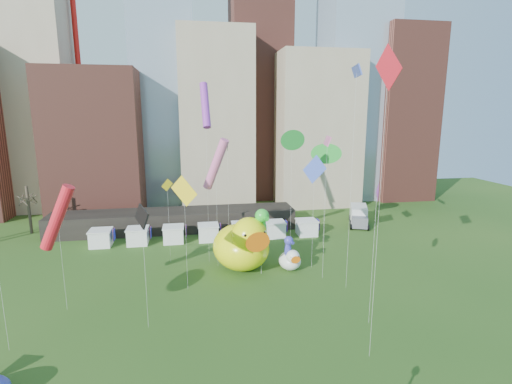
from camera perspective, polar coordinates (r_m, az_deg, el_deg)
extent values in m
cube|color=gray|center=(85.53, -30.08, 11.84)|extent=(14.00, 12.00, 42.00)
cube|color=brown|center=(76.55, -22.51, 6.70)|extent=(16.00, 14.00, 26.00)
cube|color=#8C9EB2|center=(83.16, -13.60, 17.58)|extent=(12.00, 12.00, 55.00)
cube|color=gray|center=(78.70, -6.01, 10.53)|extent=(14.00, 14.00, 34.00)
cube|color=brown|center=(87.30, 0.52, 21.90)|extent=(12.00, 12.00, 68.00)
cube|color=gray|center=(80.63, 8.63, 9.07)|extent=(16.00, 14.00, 30.00)
cube|color=#8C9EB2|center=(88.07, 14.37, 14.90)|extent=(14.00, 12.00, 48.00)
cube|color=brown|center=(90.61, 20.59, 10.63)|extent=(12.00, 12.00, 36.00)
cylinder|color=red|center=(87.33, -25.45, 23.53)|extent=(1.00, 1.00, 76.00)
cylinder|color=red|center=(90.40, 11.76, 23.90)|extent=(1.00, 1.00, 76.00)
cube|color=black|center=(62.83, -11.92, -4.13)|extent=(38.00, 6.00, 3.20)
cube|color=white|center=(58.56, -21.99, -6.40)|extent=(2.80, 2.80, 2.20)
cube|color=red|center=(58.05, -20.28, -5.91)|extent=(0.08, 1.40, 1.60)
cube|color=white|center=(57.68, -17.10, -6.33)|extent=(2.80, 2.80, 2.20)
cube|color=red|center=(57.32, -15.34, -5.82)|extent=(0.08, 1.40, 1.60)
cube|color=white|center=(57.22, -12.11, -6.21)|extent=(2.80, 2.80, 2.20)
cube|color=red|center=(57.02, -10.31, -5.68)|extent=(0.08, 1.40, 1.60)
cube|color=white|center=(57.20, -7.07, -6.05)|extent=(2.80, 2.80, 2.20)
cube|color=red|center=(57.15, -5.27, -5.50)|extent=(0.08, 1.40, 1.60)
cube|color=white|center=(57.61, -2.08, -5.83)|extent=(2.80, 2.80, 2.20)
cube|color=red|center=(57.72, -0.30, -5.27)|extent=(0.08, 1.40, 1.60)
cube|color=white|center=(58.45, 2.81, -5.58)|extent=(2.80, 2.80, 2.20)
cube|color=red|center=(58.71, 4.54, -5.02)|extent=(0.08, 1.40, 1.60)
cube|color=white|center=(59.70, 7.52, -5.30)|extent=(2.80, 2.80, 2.20)
cube|color=red|center=(60.10, 9.18, -4.74)|extent=(0.08, 1.40, 1.60)
cylinder|color=#382B21|center=(68.79, -30.58, -2.30)|extent=(0.44, 0.44, 7.50)
ellipsoid|color=#F3F80C|center=(46.35, -2.26, -8.13)|extent=(8.39, 9.18, 5.40)
ellipsoid|color=#F3F80C|center=(49.00, -3.66, -7.22)|extent=(2.10, 1.83, 2.19)
sphere|color=#F3F80C|center=(43.56, -1.01, -6.41)|extent=(5.02, 5.02, 4.06)
cone|color=orange|center=(42.12, -0.02, -7.24)|extent=(2.65, 2.37, 2.23)
sphere|color=white|center=(41.99, -1.77, -6.33)|extent=(0.73, 0.73, 0.73)
sphere|color=white|center=(42.89, 0.98, -5.94)|extent=(0.73, 0.73, 0.73)
sphere|color=black|center=(41.69, -1.57, -6.46)|extent=(0.37, 0.37, 0.37)
sphere|color=black|center=(42.60, 1.19, -6.06)|extent=(0.37, 0.37, 0.37)
ellipsoid|color=white|center=(46.78, 5.03, -10.11)|extent=(2.90, 3.30, 2.14)
ellipsoid|color=white|center=(47.83, 4.52, -9.68)|extent=(0.77, 0.63, 0.87)
sphere|color=white|center=(45.63, 5.49, -9.53)|extent=(1.77, 1.77, 1.61)
cone|color=orange|center=(45.06, 5.80, -9.89)|extent=(0.96, 0.82, 0.89)
sphere|color=white|center=(45.02, 5.17, -9.53)|extent=(0.29, 0.29, 0.29)
sphere|color=white|center=(45.33, 6.23, -9.40)|extent=(0.29, 0.29, 0.29)
sphere|color=black|center=(44.90, 5.23, -9.59)|extent=(0.14, 0.14, 0.14)
sphere|color=black|center=(45.21, 6.29, -9.46)|extent=(0.14, 0.14, 0.14)
cylinder|color=silver|center=(44.90, 0.79, -8.84)|extent=(0.03, 0.03, 5.32)
ellipsoid|color=green|center=(44.04, 0.80, -5.59)|extent=(1.44, 1.29, 3.10)
sphere|color=green|center=(43.44, 0.85, -3.55)|extent=(1.96, 1.96, 1.58)
cone|color=green|center=(42.79, 1.02, -3.90)|extent=(0.80, 1.10, 0.55)
sphere|color=green|center=(44.65, 0.78, -7.75)|extent=(1.11, 1.11, 1.11)
cylinder|color=silver|center=(46.30, 4.70, -10.01)|extent=(0.03, 0.03, 2.63)
ellipsoid|color=#3C3CB4|center=(45.83, 4.73, -8.48)|extent=(1.03, 0.95, 2.10)
sphere|color=#3C3CB4|center=(45.32, 4.80, -7.21)|extent=(1.41, 1.41, 1.07)
cone|color=#3C3CB4|center=(44.90, 4.95, -7.47)|extent=(0.61, 0.76, 0.38)
sphere|color=#3C3CB4|center=(46.31, 4.69, -9.87)|extent=(0.75, 0.75, 0.75)
cube|color=silver|center=(67.51, 14.95, -3.12)|extent=(4.37, 5.95, 2.69)
cube|color=#595960|center=(64.32, 15.09, -4.35)|extent=(3.01, 2.71, 1.72)
cylinder|color=black|center=(65.87, 13.82, -4.49)|extent=(0.60, 1.00, 0.97)
cylinder|color=black|center=(66.05, 16.16, -4.58)|extent=(0.60, 1.00, 0.97)
cylinder|color=black|center=(69.40, 13.72, -3.67)|extent=(0.60, 1.00, 0.97)
cylinder|color=black|center=(69.56, 15.93, -3.75)|extent=(0.60, 1.00, 0.97)
cylinder|color=silver|center=(28.84, 17.63, -4.40)|extent=(0.02, 0.02, 21.28)
cube|color=red|center=(27.97, 19.02, 17.08)|extent=(0.31, 3.06, 3.07)
cylinder|color=silver|center=(42.88, 10.16, -2.90)|extent=(0.02, 0.02, 15.46)
cube|color=pink|center=(41.66, 10.53, 7.45)|extent=(1.22, 3.38, 1.03)
cylinder|color=silver|center=(49.09, -4.12, -1.49)|extent=(0.02, 0.02, 14.51)
cube|color=black|center=(47.98, -4.24, 6.98)|extent=(0.25, 1.54, 1.55)
cylinder|color=silver|center=(46.88, 5.19, -1.67)|extent=(0.02, 0.02, 15.25)
cone|color=green|center=(45.75, 5.37, 7.67)|extent=(2.32, 1.22, 2.39)
cylinder|color=silver|center=(40.83, -10.33, -7.18)|extent=(0.02, 0.02, 10.64)
cube|color=yellow|center=(39.46, -10.61, 0.15)|extent=(2.64, 1.84, 3.19)
cylinder|color=silver|center=(40.29, 13.90, 0.98)|extent=(0.02, 0.02, 22.30)
cube|color=blue|center=(39.85, 14.70, 16.95)|extent=(1.28, 3.49, 1.06)
cylinder|color=silver|center=(35.11, 16.90, -9.57)|extent=(0.02, 0.02, 11.89)
cone|color=purple|center=(33.49, 17.50, -0.02)|extent=(0.93, 1.57, 1.65)
cylinder|color=silver|center=(46.27, -5.81, -3.60)|extent=(0.02, 0.02, 12.52)
cylinder|color=pink|center=(45.05, -5.97, 4.12)|extent=(3.45, 3.15, 6.18)
cylinder|color=silver|center=(34.59, -16.10, -11.49)|extent=(0.02, 0.02, 10.06)
cube|color=black|center=(32.99, -16.58, -3.41)|extent=(1.65, 4.07, 1.24)
cylinder|color=silver|center=(54.30, 10.11, -1.20)|extent=(0.02, 0.02, 12.98)
cone|color=green|center=(53.27, 10.35, 5.63)|extent=(2.76, 1.07, 2.77)
cylinder|color=silver|center=(48.91, -12.76, -4.64)|extent=(0.02, 0.02, 9.82)
cube|color=yellow|center=(47.80, -13.02, 1.02)|extent=(1.35, 0.72, 1.51)
cylinder|color=silver|center=(46.06, 8.43, -4.07)|extent=(0.02, 0.02, 12.00)
cube|color=blue|center=(44.83, 8.65, 3.34)|extent=(1.94, 2.84, 3.41)
cylinder|color=silver|center=(47.07, -7.22, 0.83)|extent=(0.02, 0.02, 19.25)
cylinder|color=purple|center=(46.28, -7.53, 12.63)|extent=(1.20, 3.25, 5.42)
cylinder|color=silver|center=(40.58, -26.75, -9.58)|extent=(0.02, 0.02, 9.06)
cylinder|color=red|center=(39.27, -27.35, -3.38)|extent=(3.79, 1.68, 6.23)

